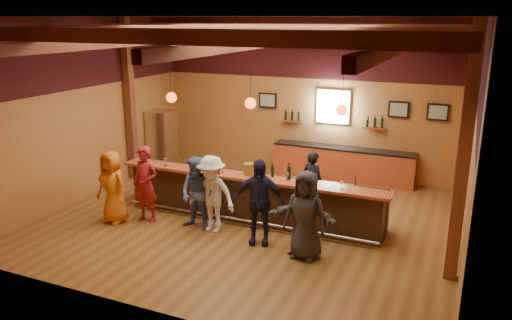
% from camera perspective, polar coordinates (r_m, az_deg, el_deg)
% --- Properties ---
extents(room, '(9.04, 9.00, 4.52)m').
position_cam_1_polar(room, '(10.78, -0.52, 9.23)').
color(room, brown).
rests_on(room, ground).
extents(bar_counter, '(6.30, 1.07, 1.11)m').
position_cam_1_polar(bar_counter, '(11.49, -0.22, -4.17)').
color(bar_counter, black).
rests_on(bar_counter, ground).
extents(back_bar_cabinet, '(4.00, 0.52, 0.95)m').
position_cam_1_polar(back_bar_cabinet, '(14.38, 9.86, -0.41)').
color(back_bar_cabinet, '#95391B').
rests_on(back_bar_cabinet, ground).
extents(window, '(0.95, 0.09, 0.95)m').
position_cam_1_polar(window, '(14.33, 8.82, 6.05)').
color(window, silver).
rests_on(window, room).
extents(framed_pictures, '(5.35, 0.05, 0.45)m').
position_cam_1_polar(framed_pictures, '(14.13, 12.23, 5.93)').
color(framed_pictures, black).
rests_on(framed_pictures, room).
extents(wine_shelves, '(3.00, 0.18, 0.30)m').
position_cam_1_polar(wine_shelves, '(14.35, 8.67, 4.32)').
color(wine_shelves, '#95391B').
rests_on(wine_shelves, room).
extents(pendant_lights, '(4.24, 0.24, 1.37)m').
position_cam_1_polar(pendant_lights, '(10.80, -0.64, 6.53)').
color(pendant_lights, black).
rests_on(pendant_lights, room).
extents(stainless_fridge, '(0.70, 0.70, 1.80)m').
position_cam_1_polar(stainless_fridge, '(15.37, -10.68, 2.25)').
color(stainless_fridge, silver).
rests_on(stainless_fridge, ground).
extents(customer_orange, '(0.87, 0.62, 1.66)m').
position_cam_1_polar(customer_orange, '(11.62, -16.08, -2.97)').
color(customer_orange, orange).
rests_on(customer_orange, ground).
extents(customer_redvest, '(0.65, 0.43, 1.74)m').
position_cam_1_polar(customer_redvest, '(11.47, -12.49, -2.75)').
color(customer_redvest, maroon).
rests_on(customer_redvest, ground).
extents(customer_denim, '(0.86, 0.70, 1.63)m').
position_cam_1_polar(customer_denim, '(10.87, -6.73, -3.85)').
color(customer_denim, '#485E90').
rests_on(customer_denim, ground).
extents(customer_white, '(1.14, 0.71, 1.70)m').
position_cam_1_polar(customer_white, '(10.72, -5.08, -3.90)').
color(customer_white, silver).
rests_on(customer_white, ground).
extents(customer_navy, '(1.13, 0.69, 1.80)m').
position_cam_1_polar(customer_navy, '(10.10, 0.30, -4.80)').
color(customer_navy, '#181A31').
rests_on(customer_navy, ground).
extents(customer_brown, '(1.39, 0.45, 1.50)m').
position_cam_1_polar(customer_brown, '(9.72, 5.44, -6.69)').
color(customer_brown, '#504840').
rests_on(customer_brown, ground).
extents(customer_dark, '(0.90, 0.63, 1.75)m').
position_cam_1_polar(customer_dark, '(9.57, 5.70, -6.27)').
color(customer_dark, '#28282B').
rests_on(customer_dark, ground).
extents(bartender, '(0.64, 0.52, 1.52)m').
position_cam_1_polar(bartender, '(11.75, 6.48, -2.58)').
color(bartender, black).
rests_on(bartender, ground).
extents(ice_bucket, '(0.24, 0.24, 0.26)m').
position_cam_1_polar(ice_bucket, '(11.08, -0.83, -1.03)').
color(ice_bucket, brown).
rests_on(ice_bucket, bar_counter).
extents(bottle_a, '(0.07, 0.07, 0.32)m').
position_cam_1_polar(bottle_a, '(10.93, 1.89, -1.32)').
color(bottle_a, black).
rests_on(bottle_a, bar_counter).
extents(bottle_b, '(0.08, 0.08, 0.38)m').
position_cam_1_polar(bottle_b, '(10.76, 3.78, -1.49)').
color(bottle_b, black).
rests_on(bottle_b, bar_counter).
extents(glass_a, '(0.09, 0.09, 0.20)m').
position_cam_1_polar(glass_a, '(12.31, -12.60, 0.38)').
color(glass_a, silver).
rests_on(glass_a, bar_counter).
extents(glass_b, '(0.09, 0.09, 0.20)m').
position_cam_1_polar(glass_b, '(11.92, -10.31, 0.01)').
color(glass_b, silver).
rests_on(glass_b, bar_counter).
extents(glass_c, '(0.09, 0.09, 0.20)m').
position_cam_1_polar(glass_c, '(11.63, -7.41, -0.27)').
color(glass_c, silver).
rests_on(glass_c, bar_counter).
extents(glass_d, '(0.08, 0.08, 0.19)m').
position_cam_1_polar(glass_d, '(11.29, -5.03, -0.74)').
color(glass_d, silver).
rests_on(glass_d, bar_counter).
extents(glass_e, '(0.07, 0.07, 0.16)m').
position_cam_1_polar(glass_e, '(11.26, -3.85, -0.86)').
color(glass_e, silver).
rests_on(glass_e, bar_counter).
extents(glass_f, '(0.08, 0.08, 0.19)m').
position_cam_1_polar(glass_f, '(10.66, 3.57, -1.72)').
color(glass_f, silver).
rests_on(glass_f, bar_counter).
extents(glass_g, '(0.08, 0.08, 0.18)m').
position_cam_1_polar(glass_g, '(10.54, 5.03, -2.02)').
color(glass_g, silver).
rests_on(glass_g, bar_counter).
extents(glass_h, '(0.08, 0.08, 0.18)m').
position_cam_1_polar(glass_h, '(10.30, 9.81, -2.61)').
color(glass_h, silver).
rests_on(glass_h, bar_counter).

